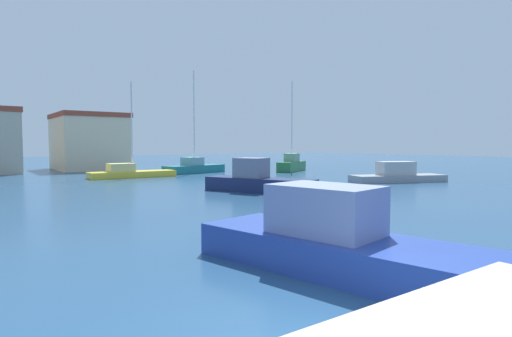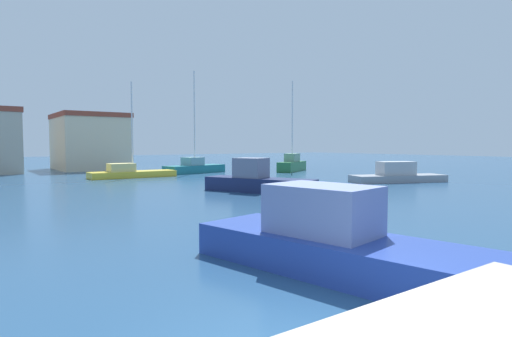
{
  "view_description": "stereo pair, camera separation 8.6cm",
  "coord_description": "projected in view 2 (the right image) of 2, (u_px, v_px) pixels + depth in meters",
  "views": [
    {
      "loc": [
        -3.8,
        -3.87,
        2.77
      ],
      "look_at": [
        13.86,
        20.76,
        1.01
      ],
      "focal_mm": 29.46,
      "sensor_mm": 36.0,
      "label": 1
    },
    {
      "loc": [
        -3.73,
        -3.92,
        2.77
      ],
      "look_at": [
        13.86,
        20.76,
        1.01
      ],
      "focal_mm": 29.46,
      "sensor_mm": 36.0,
      "label": 2
    }
  ],
  "objects": [
    {
      "name": "water",
      "position": [
        275.0,
        182.0,
        30.46
      ],
      "size": [
        160.0,
        160.0,
        0.0
      ],
      "primitive_type": "plane",
      "color": "navy",
      "rests_on": "ground"
    },
    {
      "name": "sailboat_yellow_distant_east",
      "position": [
        130.0,
        172.0,
        34.84
      ],
      "size": [
        7.01,
        2.16,
        7.91
      ],
      "color": "gold",
      "rests_on": "water"
    },
    {
      "name": "sailboat_green_far_right",
      "position": [
        292.0,
        164.0,
        42.94
      ],
      "size": [
        5.14,
        3.87,
        9.16
      ],
      "color": "#28703D",
      "rests_on": "water"
    },
    {
      "name": "motorboat_grey_inner_mooring",
      "position": [
        397.0,
        175.0,
        30.76
      ],
      "size": [
        7.29,
        4.4,
        1.5
      ],
      "color": "gray",
      "rests_on": "water"
    },
    {
      "name": "sailboat_teal_center_channel",
      "position": [
        194.0,
        167.0,
        40.27
      ],
      "size": [
        6.51,
        3.25,
        9.76
      ],
      "color": "#1E707A",
      "rests_on": "water"
    },
    {
      "name": "motorboat_navy_near_pier",
      "position": [
        258.0,
        181.0,
        24.33
      ],
      "size": [
        4.25,
        6.77,
        1.97
      ],
      "color": "#19234C",
      "rests_on": "water"
    },
    {
      "name": "motorboat_blue_distant_north",
      "position": [
        336.0,
        243.0,
        9.16
      ],
      "size": [
        3.54,
        7.26,
        1.86
      ],
      "color": "#233D93",
      "rests_on": "water"
    },
    {
      "name": "harbor_office",
      "position": [
        90.0,
        142.0,
        46.31
      ],
      "size": [
        6.86,
        8.86,
        6.08
      ],
      "color": "beige",
      "rests_on": "ground"
    }
  ]
}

